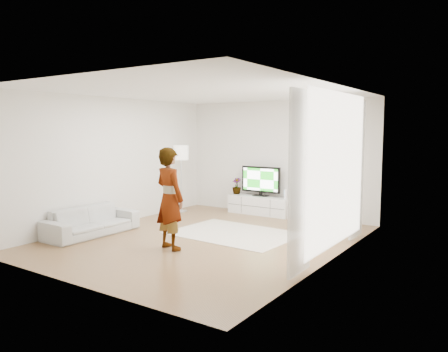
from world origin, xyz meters
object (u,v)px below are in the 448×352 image
Objects in this scene: media_console at (260,205)px; player at (170,198)px; floor_lamp at (181,156)px; television at (261,180)px; rug at (234,233)px; sofa at (92,221)px.

player is (0.27, -3.69, 0.67)m from media_console.
media_console is at bearing 23.56° from floor_lamp.
television reaches higher than rug.
rug is at bearing -27.94° from floor_lamp.
rug is (0.57, -2.12, -0.85)m from television.
rug is 1.27× the size of sofa.
television is 2.12m from floor_lamp.
floor_lamp is (-1.85, -0.84, 0.59)m from television.
media_console is 0.67× the size of rug.
media_console is 0.91× the size of player.
sofa is at bearing 16.01° from player.
media_console is 2.36m from floor_lamp.
player is at bearing -85.87° from media_console.
player is 3.62m from floor_lamp.
sofa is 3.17m from floor_lamp.
player is 0.93× the size of sofa.
player is 2.10m from sofa.
sofa reaches higher than media_console.
television is at bearing -24.66° from sofa.
media_console is at bearing 105.25° from rug.
player reaches higher than media_console.
floor_lamp is (-1.85, -0.81, 1.22)m from media_console.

